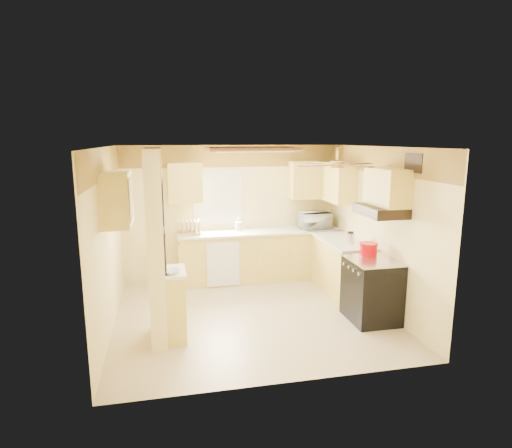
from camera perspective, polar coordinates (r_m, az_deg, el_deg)
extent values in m
plane|color=beige|center=(6.62, -0.60, -11.94)|extent=(4.00, 4.00, 0.00)
plane|color=white|center=(6.08, -0.65, 10.25)|extent=(4.00, 4.00, 0.00)
plane|color=#FFE79B|center=(8.07, -3.32, 1.55)|extent=(4.00, 0.00, 4.00)
plane|color=#FFE79B|center=(4.45, 4.30, -6.52)|extent=(4.00, 0.00, 4.00)
plane|color=#FFE79B|center=(6.16, -19.18, -2.10)|extent=(0.00, 3.80, 3.80)
plane|color=#FFE79B|center=(6.91, 15.86, -0.51)|extent=(0.00, 3.80, 3.80)
cube|color=gold|center=(7.94, -3.39, 9.02)|extent=(4.00, 0.02, 0.40)
cube|color=#FFE79B|center=(5.58, -13.20, -3.12)|extent=(0.20, 0.70, 2.50)
cube|color=#D8C964|center=(5.82, -10.64, -10.68)|extent=(0.25, 0.55, 0.90)
cube|color=white|center=(5.67, -10.81, -6.26)|extent=(0.28, 0.58, 0.04)
cube|color=#D8C964|center=(8.05, 0.60, -4.30)|extent=(3.00, 0.60, 0.90)
cube|color=#D8C964|center=(7.50, 11.35, -5.70)|extent=(0.60, 1.40, 0.90)
cube|color=white|center=(7.92, 0.63, -1.04)|extent=(3.04, 0.64, 0.04)
cube|color=white|center=(7.37, 11.42, -2.21)|extent=(0.64, 1.44, 0.04)
cube|color=white|center=(7.63, -4.40, -5.36)|extent=(0.58, 0.02, 0.80)
cube|color=white|center=(7.98, -5.11, 3.59)|extent=(0.92, 0.02, 1.02)
cube|color=white|center=(7.98, -5.11, 3.60)|extent=(0.80, 0.02, 0.90)
cube|color=#D8C964|center=(7.73, -9.44, 5.48)|extent=(0.60, 0.35, 0.70)
cube|color=#D8C964|center=(8.20, 7.64, 5.86)|extent=(0.90, 0.35, 0.70)
cube|color=#D8C964|center=(7.86, 10.70, 5.53)|extent=(0.35, 1.00, 0.70)
cube|color=#D8C964|center=(5.79, -18.13, 3.19)|extent=(0.35, 0.75, 0.70)
cube|color=#D8C964|center=(6.24, 17.13, 4.72)|extent=(0.35, 0.76, 0.52)
cube|color=black|center=(6.50, 15.16, -8.53)|extent=(0.65, 0.76, 0.90)
cube|color=silver|center=(6.36, 15.37, -4.67)|extent=(0.66, 0.77, 0.02)
cylinder|color=silver|center=(6.03, 13.61, -6.49)|extent=(0.03, 0.05, 0.05)
cylinder|color=silver|center=(6.18, 12.92, -6.04)|extent=(0.03, 0.05, 0.05)
cylinder|color=silver|center=(6.32, 12.31, -5.63)|extent=(0.03, 0.05, 0.05)
cylinder|color=silver|center=(6.47, 11.69, -5.21)|extent=(0.03, 0.05, 0.05)
cube|color=black|center=(6.24, 16.28, 1.71)|extent=(0.50, 0.76, 0.14)
cube|color=black|center=(5.46, -12.32, 3.04)|extent=(0.02, 0.42, 0.57)
cube|color=white|center=(5.46, -12.26, 3.04)|extent=(0.01, 0.37, 0.52)
cube|color=black|center=(5.59, -12.05, -3.57)|extent=(0.02, 0.42, 0.57)
cube|color=yellow|center=(5.59, -11.98, -3.57)|extent=(0.01, 0.37, 0.52)
cube|color=brown|center=(6.59, -0.66, 9.98)|extent=(1.35, 0.95, 0.06)
cube|color=white|center=(6.60, -0.66, 9.76)|extent=(1.15, 0.75, 0.02)
cylinder|color=gold|center=(5.71, 10.81, 9.19)|extent=(0.04, 0.04, 0.16)
cylinder|color=gold|center=(5.72, 10.75, 7.79)|extent=(0.18, 0.18, 0.08)
cube|color=brown|center=(5.94, 13.04, 7.82)|extent=(0.55, 0.28, 0.01)
cube|color=brown|center=(5.96, 8.65, 7.99)|extent=(0.28, 0.55, 0.01)
cube|color=brown|center=(5.50, 8.29, 7.74)|extent=(0.55, 0.28, 0.01)
cube|color=brown|center=(5.49, 13.04, 7.56)|extent=(0.28, 0.55, 0.01)
cube|color=black|center=(5.99, 20.27, 7.64)|extent=(0.02, 0.40, 0.25)
imported|color=white|center=(8.16, 7.86, 0.47)|extent=(0.59, 0.43, 0.31)
imported|color=white|center=(5.53, -11.21, -6.25)|extent=(0.27, 0.27, 0.05)
cylinder|color=#C30109|center=(6.57, 14.78, -3.32)|extent=(0.25, 0.25, 0.16)
cylinder|color=#C30109|center=(6.55, 14.82, -2.54)|extent=(0.27, 0.27, 0.02)
cylinder|color=silver|center=(7.10, 12.49, -1.88)|extent=(0.13, 0.13, 0.17)
cylinder|color=black|center=(7.07, 12.52, -1.09)|extent=(0.09, 0.09, 0.03)
cube|color=tan|center=(7.73, -8.94, -1.17)|extent=(0.44, 0.34, 0.04)
cube|color=tan|center=(7.71, -10.28, -0.50)|extent=(0.02, 0.29, 0.24)
cube|color=tan|center=(7.71, -9.74, -0.48)|extent=(0.02, 0.29, 0.24)
cube|color=tan|center=(7.71, -9.21, -0.45)|extent=(0.02, 0.29, 0.24)
cube|color=tan|center=(7.72, -8.68, -0.43)|extent=(0.02, 0.29, 0.24)
cube|color=tan|center=(7.72, -8.15, -0.41)|extent=(0.02, 0.29, 0.24)
cube|color=tan|center=(7.72, -7.62, -0.39)|extent=(0.02, 0.29, 0.24)
cylinder|color=white|center=(7.71, -9.74, -0.48)|extent=(0.02, 0.24, 0.24)
cylinder|color=white|center=(7.72, -8.68, -0.43)|extent=(0.02, 0.24, 0.24)
cylinder|color=white|center=(7.96, -2.38, -0.29)|extent=(0.12, 0.12, 0.15)
cylinder|color=tan|center=(7.96, -2.23, 0.02)|extent=(0.01, 0.01, 0.24)
cylinder|color=tan|center=(7.97, -2.42, 0.05)|extent=(0.01, 0.01, 0.24)
cylinder|color=tan|center=(7.95, -2.54, 0.01)|extent=(0.01, 0.01, 0.24)
cylinder|color=tan|center=(7.93, -2.34, -0.01)|extent=(0.01, 0.01, 0.24)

